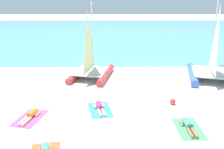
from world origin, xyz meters
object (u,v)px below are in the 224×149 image
at_px(towel_rightmost, 189,129).
at_px(sunbather_rightmost, 188,125).
at_px(sailboat_red, 91,67).
at_px(towel_leftmost, 30,118).
at_px(beach_ball, 173,101).
at_px(sailboat_blue, 211,67).
at_px(towel_center_right, 100,110).
at_px(sunbather_leftmost, 31,115).
at_px(sunbather_center_right, 100,107).

relative_size(towel_rightmost, sunbather_rightmost, 1.22).
xyz_separation_m(sailboat_red, towel_leftmost, (-2.49, -6.16, -0.77)).
height_order(towel_leftmost, towel_rightmost, same).
distance_m(towel_leftmost, beach_ball, 7.41).
xyz_separation_m(sailboat_blue, sunbather_rightmost, (-3.56, -6.66, -0.74)).
height_order(sailboat_red, sunbather_rightmost, sailboat_red).
relative_size(towel_center_right, sunbather_rightmost, 1.22).
xyz_separation_m(towel_leftmost, towel_center_right, (3.34, 0.86, 0.00)).
distance_m(sailboat_blue, towel_center_right, 9.00).
distance_m(sunbather_leftmost, towel_center_right, 3.42).
bearing_deg(sunbather_rightmost, sailboat_blue, 61.29).
bearing_deg(sunbather_center_right, sailboat_red, 87.19).
bearing_deg(sunbather_rightmost, sunbather_center_right, 154.08).
distance_m(sailboat_blue, sunbather_rightmost, 7.58).
bearing_deg(towel_center_right, beach_ball, 9.64).
relative_size(sailboat_blue, towel_rightmost, 3.08).
xyz_separation_m(towel_center_right, sunbather_rightmost, (4.00, -1.83, 0.13)).
distance_m(sailboat_red, sunbather_leftmost, 6.61).
relative_size(sailboat_blue, towel_leftmost, 3.08).
distance_m(sailboat_blue, sunbather_leftmost, 12.26).
height_order(sailboat_blue, sunbather_rightmost, sailboat_blue).
relative_size(sailboat_blue, sunbather_center_right, 3.75).
bearing_deg(sailboat_red, sunbather_center_right, -69.70).
bearing_deg(sunbather_center_right, towel_rightmost, -37.89).
height_order(sailboat_red, towel_rightmost, sailboat_red).
distance_m(towel_rightmost, beach_ball, 2.57).
bearing_deg(sunbather_rightmost, sunbather_leftmost, 171.31).
xyz_separation_m(towel_leftmost, towel_rightmost, (7.33, -1.04, 0.00)).
bearing_deg(sailboat_red, towel_rightmost, -44.79).
bearing_deg(beach_ball, sailboat_red, 135.71).
bearing_deg(sunbather_rightmost, towel_rightmost, -90.00).
xyz_separation_m(sailboat_blue, towel_rightmost, (-3.56, -6.72, -0.87)).
distance_m(sailboat_blue, towel_leftmost, 12.31).
distance_m(towel_center_right, beach_ball, 3.97).
bearing_deg(towel_leftmost, towel_center_right, 14.39).
bearing_deg(sunbather_center_right, sunbather_rightmost, -37.12).
bearing_deg(sailboat_red, sunbather_rightmost, -44.55).
relative_size(sunbather_center_right, towel_rightmost, 0.82).
bearing_deg(towel_rightmost, sunbather_leftmost, 171.39).
bearing_deg(sunbather_rightmost, sailboat_red, 123.55).
xyz_separation_m(sailboat_red, towel_rightmost, (4.84, -7.20, -0.77)).
bearing_deg(sailboat_blue, towel_rightmost, -103.83).
xyz_separation_m(sailboat_blue, sunbather_leftmost, (-10.87, -5.61, -0.74)).
distance_m(sunbather_rightmost, beach_ball, 2.50).
height_order(towel_leftmost, sunbather_rightmost, sunbather_rightmost).
distance_m(towel_rightmost, sunbather_rightmost, 0.14).
relative_size(sailboat_blue, beach_ball, 18.00).
distance_m(sailboat_red, towel_leftmost, 6.69).
xyz_separation_m(sailboat_blue, sailboat_red, (-8.39, 0.48, -0.09)).
xyz_separation_m(sailboat_red, beach_ball, (4.75, -4.64, -0.62)).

